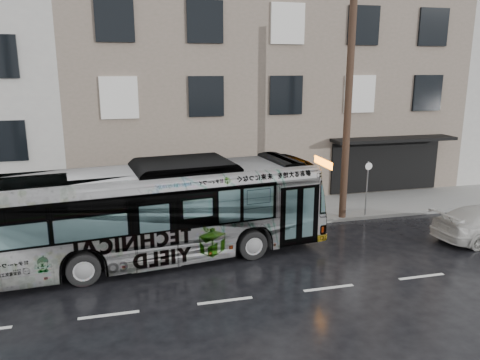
{
  "coord_description": "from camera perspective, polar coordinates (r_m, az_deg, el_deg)",
  "views": [
    {
      "loc": [
        -2.58,
        -14.36,
        6.49
      ],
      "look_at": [
        1.71,
        2.5,
        2.27
      ],
      "focal_mm": 35.0,
      "sensor_mm": 36.0,
      "label": 1
    }
  ],
  "objects": [
    {
      "name": "sign_post",
      "position": [
        21.03,
        15.19,
        -1.01
      ],
      "size": [
        0.06,
        0.06,
        2.4
      ],
      "primitive_type": "cylinder",
      "color": "slate",
      "rests_on": "sidewalk"
    },
    {
      "name": "sidewalk",
      "position": [
        20.47,
        -6.34,
        -4.73
      ],
      "size": [
        90.0,
        3.6,
        0.15
      ],
      "primitive_type": "cube",
      "color": "gray",
      "rests_on": "ground"
    },
    {
      "name": "building_taupe",
      "position": [
        28.12,
        1.39,
        11.6
      ],
      "size": [
        20.0,
        12.0,
        11.0
      ],
      "primitive_type": "cube",
      "color": "gray",
      "rests_on": "ground"
    },
    {
      "name": "utility_pole_front",
      "position": [
        19.95,
        12.99,
        7.99
      ],
      "size": [
        0.3,
        0.3,
        9.0
      ],
      "primitive_type": "cylinder",
      "color": "#3D291E",
      "rests_on": "sidewalk"
    },
    {
      "name": "ground",
      "position": [
        15.97,
        -3.8,
        -10.38
      ],
      "size": [
        120.0,
        120.0,
        0.0
      ],
      "primitive_type": "plane",
      "color": "black",
      "rests_on": "ground"
    },
    {
      "name": "bus",
      "position": [
        16.16,
        -10.78,
        -3.9
      ],
      "size": [
        12.42,
        4.29,
        3.39
      ],
      "primitive_type": "imported",
      "rotation": [
        0.0,
        0.0,
        1.69
      ],
      "color": "#B2B2B2",
      "rests_on": "ground"
    }
  ]
}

